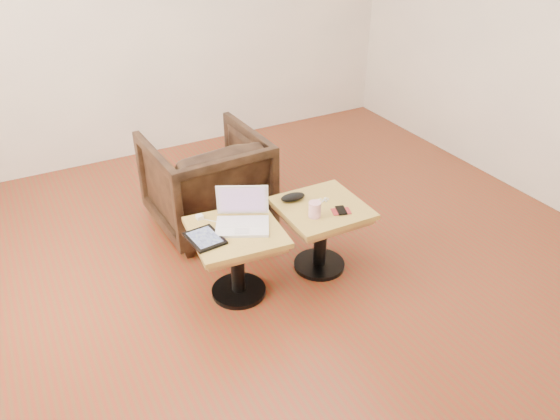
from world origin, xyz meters
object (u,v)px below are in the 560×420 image
side_table_right (321,222)px  armchair (206,181)px  side_table_left (237,246)px  striped_cup (315,209)px  laptop (242,218)px

side_table_right → armchair: armchair is taller
side_table_left → armchair: size_ratio=0.72×
side_table_right → striped_cup: 0.22m
striped_cup → armchair: armchair is taller
side_table_left → striped_cup: (0.48, -0.09, 0.17)m
side_table_left → laptop: size_ratio=1.46×
laptop → side_table_left: bearing=-122.0°
laptop → armchair: size_ratio=0.49×
laptop → striped_cup: 0.44m
side_table_right → striped_cup: bearing=-140.7°
striped_cup → laptop: bearing=162.8°
laptop → striped_cup: bearing=9.6°
side_table_right → laptop: bearing=175.8°
laptop → armchair: armchair is taller
laptop → armchair: 0.82m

